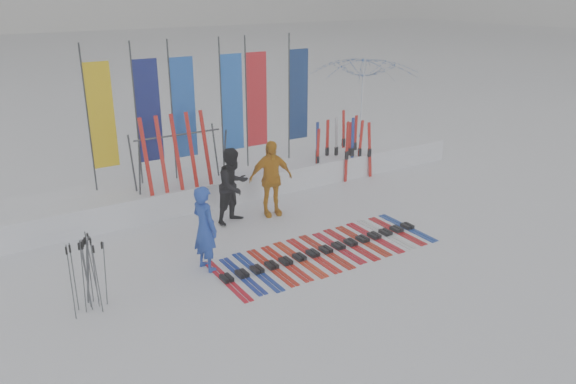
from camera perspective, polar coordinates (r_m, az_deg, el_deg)
ground at (r=10.35m, az=3.80°, el=-8.03°), size 120.00×120.00×0.00m
snow_bank at (r=13.89m, az=-7.29°, el=0.79°), size 14.00×1.60×0.60m
person_blue at (r=10.18m, az=-8.45°, el=-3.68°), size 0.50×0.65×1.60m
person_black at (r=12.15m, az=-5.56°, el=0.66°), size 0.97×0.86×1.67m
person_yellow at (r=12.47m, az=-1.77°, el=1.39°), size 1.07×0.58×1.73m
tent_canopy at (r=17.58m, az=7.68°, el=8.93°), size 3.45×3.51×2.97m
ski_row at (r=11.04m, az=3.86°, el=-5.91°), size 4.47×1.70×0.07m
pole_cluster at (r=9.54m, az=-19.67°, el=-7.82°), size 0.58×0.53×1.26m
feather_flags at (r=13.45m, az=-8.31°, el=8.70°), size 5.53×0.27×3.20m
ski_rack at (r=12.82m, az=-11.01°, el=4.00°), size 2.04×0.80×1.23m
upright_skis at (r=15.08m, az=5.64°, el=4.40°), size 1.68×1.05×1.68m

